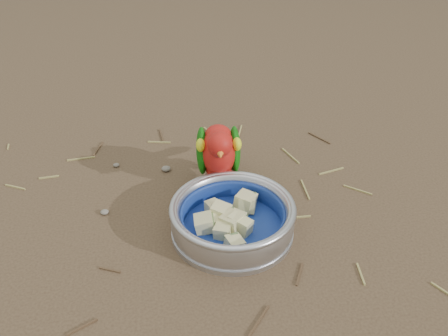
{
  "coord_description": "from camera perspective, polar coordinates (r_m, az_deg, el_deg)",
  "views": [
    {
      "loc": [
        0.01,
        -0.62,
        0.58
      ],
      "look_at": [
        0.1,
        0.14,
        0.08
      ],
      "focal_mm": 40.0,
      "sensor_mm": 36.0,
      "label": 1
    }
  ],
  "objects": [
    {
      "name": "bowl_wall",
      "position": [
        0.87,
        0.98,
        -5.5
      ],
      "size": [
        0.22,
        0.22,
        0.04
      ],
      "primitive_type": null,
      "color": "#B2B2BA",
      "rests_on": "food_bowl"
    },
    {
      "name": "ground_debris",
      "position": [
        0.91,
        -3.76,
        -6.25
      ],
      "size": [
        0.9,
        0.8,
        0.01
      ],
      "primitive_type": null,
      "color": "#978A4C",
      "rests_on": "ground"
    },
    {
      "name": "ground",
      "position": [
        0.85,
        -5.64,
        -9.93
      ],
      "size": [
        60.0,
        60.0,
        0.0
      ],
      "primitive_type": "plane",
      "color": "#4C3927"
    },
    {
      "name": "fruit_wedges",
      "position": [
        0.87,
        0.98,
        -5.86
      ],
      "size": [
        0.13,
        0.13,
        0.03
      ],
      "primitive_type": null,
      "color": "beige",
      "rests_on": "food_bowl"
    },
    {
      "name": "lory_parrot",
      "position": [
        0.96,
        -0.61,
        1.2
      ],
      "size": [
        0.1,
        0.18,
        0.15
      ],
      "primitive_type": null,
      "rotation": [
        0.0,
        0.0,
        -3.2
      ],
      "color": "#AD1611",
      "rests_on": "ground"
    },
    {
      "name": "food_bowl",
      "position": [
        0.89,
        0.96,
        -7.01
      ],
      "size": [
        0.22,
        0.22,
        0.02
      ],
      "primitive_type": "cylinder",
      "color": "#B2B2BA",
      "rests_on": "ground"
    }
  ]
}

